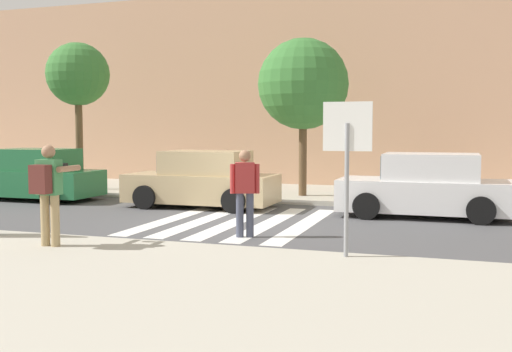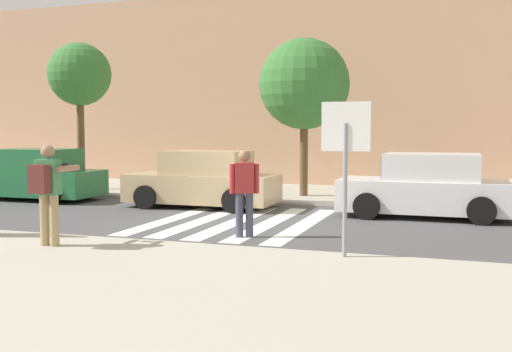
# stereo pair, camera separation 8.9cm
# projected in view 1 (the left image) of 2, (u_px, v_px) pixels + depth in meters

# --- Properties ---
(ground_plane) EXTENTS (120.00, 120.00, 0.00)m
(ground_plane) POSITION_uv_depth(u_px,v_px,m) (234.00, 223.00, 13.68)
(ground_plane) COLOR #4C4C4F
(sidewalk_near) EXTENTS (60.00, 6.00, 0.14)m
(sidewalk_near) POSITION_uv_depth(u_px,v_px,m) (68.00, 287.00, 7.81)
(sidewalk_near) COLOR #B2AD9E
(sidewalk_near) RESTS_ON ground
(sidewalk_far) EXTENTS (60.00, 4.80, 0.14)m
(sidewalk_far) POSITION_uv_depth(u_px,v_px,m) (299.00, 193.00, 19.35)
(sidewalk_far) COLOR #B2AD9E
(sidewalk_far) RESTS_ON ground
(building_facade_far) EXTENTS (56.00, 4.00, 7.18)m
(building_facade_far) POSITION_uv_depth(u_px,v_px,m) (327.00, 92.00, 23.24)
(building_facade_far) COLOR tan
(building_facade_far) RESTS_ON ground
(crosswalk_stripe_0) EXTENTS (0.44, 5.20, 0.01)m
(crosswalk_stripe_0) POSITION_uv_depth(u_px,v_px,m) (174.00, 218.00, 14.37)
(crosswalk_stripe_0) COLOR silver
(crosswalk_stripe_0) RESTS_ON ground
(crosswalk_stripe_1) EXTENTS (0.44, 5.20, 0.01)m
(crosswalk_stripe_1) POSITION_uv_depth(u_px,v_px,m) (205.00, 220.00, 14.12)
(crosswalk_stripe_1) COLOR silver
(crosswalk_stripe_1) RESTS_ON ground
(crosswalk_stripe_2) EXTENTS (0.44, 5.20, 0.01)m
(crosswalk_stripe_2) POSITION_uv_depth(u_px,v_px,m) (237.00, 221.00, 13.87)
(crosswalk_stripe_2) COLOR silver
(crosswalk_stripe_2) RESTS_ON ground
(crosswalk_stripe_3) EXTENTS (0.44, 5.20, 0.01)m
(crosswalk_stripe_3) POSITION_uv_depth(u_px,v_px,m) (270.00, 223.00, 13.62)
(crosswalk_stripe_3) COLOR silver
(crosswalk_stripe_3) RESTS_ON ground
(crosswalk_stripe_4) EXTENTS (0.44, 5.20, 0.01)m
(crosswalk_stripe_4) POSITION_uv_depth(u_px,v_px,m) (304.00, 225.00, 13.36)
(crosswalk_stripe_4) COLOR silver
(crosswalk_stripe_4) RESTS_ON ground
(stop_sign) EXTENTS (0.76, 0.08, 2.41)m
(stop_sign) POSITION_uv_depth(u_px,v_px,m) (347.00, 145.00, 9.23)
(stop_sign) COLOR gray
(stop_sign) RESTS_ON sidewalk_near
(photographer_with_backpack) EXTENTS (0.59, 0.85, 1.72)m
(photographer_with_backpack) POSITION_uv_depth(u_px,v_px,m) (48.00, 186.00, 10.10)
(photographer_with_backpack) COLOR tan
(photographer_with_backpack) RESTS_ON sidewalk_near
(pedestrian_crossing) EXTENTS (0.55, 0.36, 1.72)m
(pedestrian_crossing) POSITION_uv_depth(u_px,v_px,m) (245.00, 188.00, 11.75)
(pedestrian_crossing) COLOR #474C60
(pedestrian_crossing) RESTS_ON ground
(parked_car_green) EXTENTS (4.10, 1.92, 1.55)m
(parked_car_green) POSITION_uv_depth(u_px,v_px,m) (34.00, 176.00, 18.10)
(parked_car_green) COLOR #236B3D
(parked_car_green) RESTS_ON ground
(parked_car_tan) EXTENTS (4.10, 1.92, 1.55)m
(parked_car_tan) POSITION_uv_depth(u_px,v_px,m) (203.00, 181.00, 16.36)
(parked_car_tan) COLOR tan
(parked_car_tan) RESTS_ON ground
(parked_car_white) EXTENTS (4.10, 1.92, 1.55)m
(parked_car_white) POSITION_uv_depth(u_px,v_px,m) (426.00, 187.00, 14.50)
(parked_car_white) COLOR white
(parked_car_white) RESTS_ON ground
(street_tree_west) EXTENTS (2.07, 2.07, 4.85)m
(street_tree_west) POSITION_uv_depth(u_px,v_px,m) (78.00, 75.00, 19.72)
(street_tree_west) COLOR brown
(street_tree_west) RESTS_ON sidewalk_far
(street_tree_center) EXTENTS (2.71, 2.71, 4.70)m
(street_tree_center) POSITION_uv_depth(u_px,v_px,m) (303.00, 84.00, 17.81)
(street_tree_center) COLOR brown
(street_tree_center) RESTS_ON sidewalk_far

